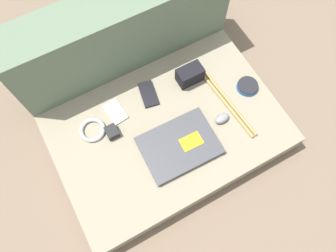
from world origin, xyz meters
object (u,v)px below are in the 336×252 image
Objects in this scene: camera_pouch at (190,75)px; laptop at (178,146)px; speaker_puck at (248,86)px; computer_mouse at (222,118)px; phone_silver at (116,112)px; charger_brick at (112,132)px; phone_black at (147,95)px.

laptop is at bearing -128.35° from camera_pouch.
speaker_puck is 0.27m from camera_pouch.
computer_mouse is 0.61× the size of phone_silver.
charger_brick is (-0.42, -0.07, -0.02)m from camera_pouch.
laptop is 0.29m from charger_brick.
speaker_puck is at bearing -38.33° from camera_pouch.
charger_brick is at bearing -170.43° from camera_pouch.
phone_black is 2.40× the size of charger_brick.
speaker_puck is at bearing -8.38° from charger_brick.
laptop is 3.34× the size of speaker_puck.
laptop is 0.23m from computer_mouse.
speaker_puck is at bearing -22.86° from phone_silver.
phone_silver is (-0.58, 0.18, -0.01)m from speaker_puck.
charger_brick is (-0.06, -0.08, 0.01)m from phone_silver.
camera_pouch is (-0.21, 0.16, 0.03)m from speaker_puck.
charger_brick is (-0.44, 0.17, 0.00)m from computer_mouse.
speaker_puck is at bearing -13.21° from phone_black.
charger_brick reaches higher than speaker_puck.
phone_silver is 1.00× the size of camera_pouch.
camera_pouch reaches higher than computer_mouse.
charger_brick is at bearing 171.62° from speaker_puck.
phone_black is at bearing 174.41° from camera_pouch.
camera_pouch reaches higher than speaker_puck.
phone_silver is at bearing 178.09° from camera_pouch.
camera_pouch is at bearing 5.20° from phone_black.
speaker_puck is at bearing 19.70° from computer_mouse.
computer_mouse is 0.46m from phone_silver.
phone_silver is (-0.16, 0.27, -0.01)m from laptop.
speaker_puck is 0.71× the size of phone_black.
laptop is 0.43m from speaker_puck.
computer_mouse reaches higher than laptop.
computer_mouse is at bearing -85.24° from camera_pouch.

